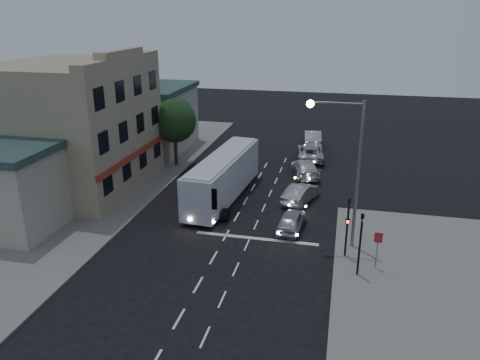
% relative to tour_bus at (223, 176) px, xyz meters
% --- Properties ---
extents(ground, '(120.00, 120.00, 0.00)m').
position_rel_tour_bus_xyz_m(ground, '(1.77, -8.08, -1.90)').
color(ground, black).
extents(sidewalk_near, '(12.00, 24.00, 0.12)m').
position_rel_tour_bus_xyz_m(sidewalk_near, '(14.77, -12.08, -1.84)').
color(sidewalk_near, slate).
rests_on(sidewalk_near, ground).
extents(sidewalk_far, '(12.00, 50.00, 0.12)m').
position_rel_tour_bus_xyz_m(sidewalk_far, '(-11.23, -0.08, -1.84)').
color(sidewalk_far, slate).
rests_on(sidewalk_far, ground).
extents(road_markings, '(8.00, 30.55, 0.01)m').
position_rel_tour_bus_xyz_m(road_markings, '(3.05, -4.78, -1.90)').
color(road_markings, silver).
rests_on(road_markings, ground).
extents(tour_bus, '(3.27, 11.62, 3.52)m').
position_rel_tour_bus_xyz_m(tour_bus, '(0.00, 0.00, 0.00)').
color(tour_bus, silver).
rests_on(tour_bus, ground).
extents(car_suv, '(1.89, 4.02, 1.33)m').
position_rel_tour_bus_xyz_m(car_suv, '(5.81, -4.28, -1.24)').
color(car_suv, '#9EA4AF').
rests_on(car_suv, ground).
extents(car_sedan_a, '(2.68, 4.53, 1.41)m').
position_rel_tour_bus_xyz_m(car_sedan_a, '(5.90, 0.62, -1.20)').
color(car_sedan_a, '#A7A7AE').
rests_on(car_sedan_a, ground).
extents(car_sedan_b, '(3.22, 5.26, 1.42)m').
position_rel_tour_bus_xyz_m(car_sedan_b, '(5.66, 6.82, -1.19)').
color(car_sedan_b, silver).
rests_on(car_sedan_b, ground).
extents(car_sedan_c, '(3.04, 5.62, 1.50)m').
position_rel_tour_bus_xyz_m(car_sedan_c, '(5.71, 11.66, -1.16)').
color(car_sedan_c, '#B7B7B7').
rests_on(car_sedan_c, ground).
extents(car_extra, '(2.26, 5.15, 1.64)m').
position_rel_tour_bus_xyz_m(car_extra, '(5.50, 16.90, -1.08)').
color(car_extra, silver).
rests_on(car_extra, ground).
extents(traffic_signal_main, '(0.25, 0.35, 4.10)m').
position_rel_tour_bus_xyz_m(traffic_signal_main, '(9.37, -7.31, 0.52)').
color(traffic_signal_main, black).
rests_on(traffic_signal_main, sidewalk_near).
extents(traffic_signal_side, '(0.18, 0.15, 4.10)m').
position_rel_tour_bus_xyz_m(traffic_signal_side, '(10.07, -9.28, 0.52)').
color(traffic_signal_side, black).
rests_on(traffic_signal_side, sidewalk_near).
extents(regulatory_sign, '(0.45, 0.12, 2.20)m').
position_rel_tour_bus_xyz_m(regulatory_sign, '(11.07, -8.32, -0.31)').
color(regulatory_sign, slate).
rests_on(regulatory_sign, sidewalk_near).
extents(streetlight, '(3.32, 0.44, 9.00)m').
position_rel_tour_bus_xyz_m(streetlight, '(9.11, -5.88, 3.83)').
color(streetlight, slate).
rests_on(streetlight, sidewalk_near).
extents(main_building, '(10.12, 12.00, 11.00)m').
position_rel_tour_bus_xyz_m(main_building, '(-12.19, -0.08, 3.26)').
color(main_building, tan).
rests_on(main_building, sidewalk_far).
extents(low_building_north, '(9.40, 9.40, 6.50)m').
position_rel_tour_bus_xyz_m(low_building_north, '(-11.73, 11.92, 1.49)').
color(low_building_north, '#AEADA1').
rests_on(low_building_north, sidewalk_far).
extents(street_tree, '(4.00, 4.00, 6.20)m').
position_rel_tour_bus_xyz_m(street_tree, '(-6.44, 6.94, 2.59)').
color(street_tree, black).
rests_on(street_tree, sidewalk_far).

